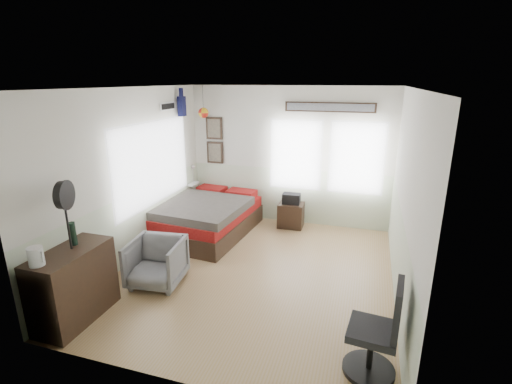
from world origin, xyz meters
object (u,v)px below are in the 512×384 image
bed (207,217)px  dresser (74,285)px  task_chair (378,338)px  armchair (156,262)px  nightstand (291,215)px

bed → dresser: bearing=-93.7°
bed → task_chair: (3.04, -2.74, 0.10)m
dresser → armchair: size_ratio=1.36×
task_chair → nightstand: bearing=120.3°
bed → dresser: (-0.44, -2.86, 0.13)m
armchair → nightstand: armchair is taller
bed → task_chair: 4.10m
nightstand → task_chair: bearing=-66.9°
dresser → armchair: 1.12m
nightstand → dresser: bearing=-118.5°
dresser → task_chair: task_chair is taller
bed → nightstand: bed is taller
task_chair → armchair: bearing=169.7°
task_chair → dresser: bearing=-172.0°
dresser → bed: bearing=81.3°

